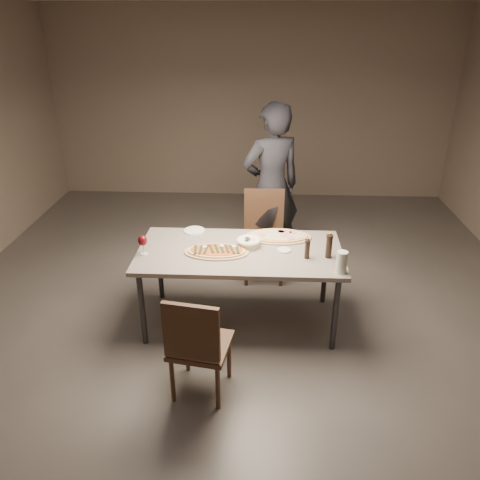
{
  "coord_description": "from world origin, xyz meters",
  "views": [
    {
      "loc": [
        0.18,
        -3.67,
        2.62
      ],
      "look_at": [
        0.0,
        0.0,
        0.85
      ],
      "focal_mm": 35.0,
      "sensor_mm": 36.0,
      "label": 1
    }
  ],
  "objects_px": {
    "bread_basket": "(249,242)",
    "chair_near": "(197,343)",
    "ham_pizza": "(278,236)",
    "diner": "(271,187)",
    "pepper_mill_left": "(329,246)",
    "chair_far": "(264,230)",
    "dining_table": "(240,256)",
    "zucchini_pizza": "(217,251)",
    "carafe": "(342,262)"
  },
  "relations": [
    {
      "from": "bread_basket",
      "to": "chair_near",
      "type": "relative_size",
      "value": 0.24
    },
    {
      "from": "ham_pizza",
      "to": "chair_near",
      "type": "bearing_deg",
      "value": -111.63
    },
    {
      "from": "diner",
      "to": "pepper_mill_left",
      "type": "bearing_deg",
      "value": 86.84
    },
    {
      "from": "chair_far",
      "to": "diner",
      "type": "bearing_deg",
      "value": -105.88
    },
    {
      "from": "dining_table",
      "to": "chair_far",
      "type": "xyz_separation_m",
      "value": [
        0.21,
        0.93,
        -0.16
      ]
    },
    {
      "from": "dining_table",
      "to": "chair_near",
      "type": "distance_m",
      "value": 1.04
    },
    {
      "from": "dining_table",
      "to": "zucchini_pizza",
      "type": "relative_size",
      "value": 3.19
    },
    {
      "from": "bread_basket",
      "to": "chair_near",
      "type": "xyz_separation_m",
      "value": [
        -0.34,
        -1.07,
        -0.3
      ]
    },
    {
      "from": "chair_near",
      "to": "dining_table",
      "type": "bearing_deg",
      "value": 84.74
    },
    {
      "from": "bread_basket",
      "to": "diner",
      "type": "height_order",
      "value": "diner"
    },
    {
      "from": "ham_pizza",
      "to": "chair_near",
      "type": "xyz_separation_m",
      "value": [
        -0.6,
        -1.26,
        -0.27
      ]
    },
    {
      "from": "zucchini_pizza",
      "to": "diner",
      "type": "xyz_separation_m",
      "value": [
        0.49,
        1.26,
        0.15
      ]
    },
    {
      "from": "dining_table",
      "to": "bread_basket",
      "type": "bearing_deg",
      "value": 45.86
    },
    {
      "from": "dining_table",
      "to": "chair_near",
      "type": "height_order",
      "value": "chair_near"
    },
    {
      "from": "bread_basket",
      "to": "diner",
      "type": "relative_size",
      "value": 0.12
    },
    {
      "from": "ham_pizza",
      "to": "bread_basket",
      "type": "relative_size",
      "value": 2.86
    },
    {
      "from": "dining_table",
      "to": "chair_far",
      "type": "bearing_deg",
      "value": 77.04
    },
    {
      "from": "pepper_mill_left",
      "to": "ham_pizza",
      "type": "bearing_deg",
      "value": 138.4
    },
    {
      "from": "diner",
      "to": "ham_pizza",
      "type": "bearing_deg",
      "value": 70.18
    },
    {
      "from": "carafe",
      "to": "pepper_mill_left",
      "type": "bearing_deg",
      "value": 105.47
    },
    {
      "from": "bread_basket",
      "to": "diner",
      "type": "xyz_separation_m",
      "value": [
        0.21,
        1.12,
        0.12
      ]
    },
    {
      "from": "ham_pizza",
      "to": "diner",
      "type": "distance_m",
      "value": 0.94
    },
    {
      "from": "diner",
      "to": "dining_table",
      "type": "bearing_deg",
      "value": 53.4
    },
    {
      "from": "ham_pizza",
      "to": "chair_far",
      "type": "distance_m",
      "value": 0.7
    },
    {
      "from": "ham_pizza",
      "to": "bread_basket",
      "type": "xyz_separation_m",
      "value": [
        -0.27,
        -0.2,
        0.03
      ]
    },
    {
      "from": "dining_table",
      "to": "chair_near",
      "type": "xyz_separation_m",
      "value": [
        -0.26,
        -0.99,
        -0.19
      ]
    },
    {
      "from": "carafe",
      "to": "chair_far",
      "type": "height_order",
      "value": "chair_far"
    },
    {
      "from": "dining_table",
      "to": "zucchini_pizza",
      "type": "distance_m",
      "value": 0.22
    },
    {
      "from": "ham_pizza",
      "to": "chair_near",
      "type": "height_order",
      "value": "chair_near"
    },
    {
      "from": "zucchini_pizza",
      "to": "chair_near",
      "type": "xyz_separation_m",
      "value": [
        -0.06,
        -0.93,
        -0.27
      ]
    },
    {
      "from": "bread_basket",
      "to": "pepper_mill_left",
      "type": "distance_m",
      "value": 0.71
    },
    {
      "from": "ham_pizza",
      "to": "carafe",
      "type": "bearing_deg",
      "value": -48.12
    },
    {
      "from": "chair_near",
      "to": "chair_far",
      "type": "bearing_deg",
      "value": 85.67
    },
    {
      "from": "ham_pizza",
      "to": "pepper_mill_left",
      "type": "height_order",
      "value": "pepper_mill_left"
    },
    {
      "from": "chair_near",
      "to": "chair_far",
      "type": "xyz_separation_m",
      "value": [
        0.48,
        1.92,
        0.03
      ]
    },
    {
      "from": "dining_table",
      "to": "ham_pizza",
      "type": "bearing_deg",
      "value": 38.9
    },
    {
      "from": "bread_basket",
      "to": "chair_far",
      "type": "bearing_deg",
      "value": 80.73
    },
    {
      "from": "dining_table",
      "to": "ham_pizza",
      "type": "height_order",
      "value": "ham_pizza"
    },
    {
      "from": "chair_far",
      "to": "ham_pizza",
      "type": "bearing_deg",
      "value": 99.86
    },
    {
      "from": "dining_table",
      "to": "chair_far",
      "type": "relative_size",
      "value": 1.89
    },
    {
      "from": "bread_basket",
      "to": "chair_far",
      "type": "distance_m",
      "value": 0.9
    },
    {
      "from": "pepper_mill_left",
      "to": "carafe",
      "type": "bearing_deg",
      "value": -74.53
    },
    {
      "from": "zucchini_pizza",
      "to": "diner",
      "type": "bearing_deg",
      "value": 57.24
    },
    {
      "from": "dining_table",
      "to": "diner",
      "type": "distance_m",
      "value": 1.25
    },
    {
      "from": "dining_table",
      "to": "carafe",
      "type": "bearing_deg",
      "value": -22.97
    },
    {
      "from": "carafe",
      "to": "diner",
      "type": "xyz_separation_m",
      "value": [
        -0.54,
        1.55,
        0.08
      ]
    },
    {
      "from": "pepper_mill_left",
      "to": "chair_near",
      "type": "xyz_separation_m",
      "value": [
        -1.02,
        -0.89,
        -0.36
      ]
    },
    {
      "from": "chair_far",
      "to": "diner",
      "type": "height_order",
      "value": "diner"
    },
    {
      "from": "chair_far",
      "to": "zucchini_pizza",
      "type": "bearing_deg",
      "value": 66.09
    },
    {
      "from": "bread_basket",
      "to": "carafe",
      "type": "distance_m",
      "value": 0.87
    }
  ]
}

